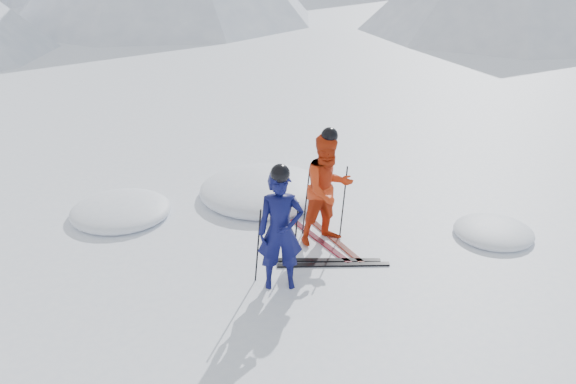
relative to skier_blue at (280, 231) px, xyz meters
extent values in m
plane|color=white|center=(1.70, 0.28, -0.87)|extent=(160.00, 160.00, 0.00)
imported|color=#0B0E46|center=(0.00, 0.00, 0.00)|extent=(0.66, 0.46, 1.75)
imported|color=red|center=(0.93, 1.20, 0.03)|extent=(1.06, 0.94, 1.82)
cylinder|color=black|center=(-0.30, 0.15, -0.29)|extent=(0.12, 0.08, 1.16)
cylinder|color=black|center=(0.25, 0.25, -0.29)|extent=(0.12, 0.07, 1.16)
cylinder|color=black|center=(0.63, 1.45, -0.27)|extent=(0.12, 0.10, 1.21)
cylinder|color=black|center=(1.23, 1.35, -0.27)|extent=(0.12, 0.09, 1.21)
cube|color=black|center=(0.81, 1.20, -0.86)|extent=(0.71, 1.61, 0.03)
cube|color=black|center=(1.05, 1.20, -0.86)|extent=(0.60, 1.65, 0.03)
cube|color=black|center=(0.76, 0.56, -0.86)|extent=(1.69, 0.36, 0.03)
cube|color=black|center=(0.86, 0.41, -0.86)|extent=(1.70, 0.30, 0.03)
ellipsoid|color=white|center=(-2.47, 2.68, -0.87)|extent=(1.76, 1.76, 0.39)
ellipsoid|color=white|center=(3.69, 0.95, -0.87)|extent=(1.30, 1.30, 0.29)
ellipsoid|color=white|center=(0.12, 3.12, -0.87)|extent=(2.41, 2.41, 0.53)
camera|label=1|loc=(-1.04, -7.33, 3.90)|focal=38.00mm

